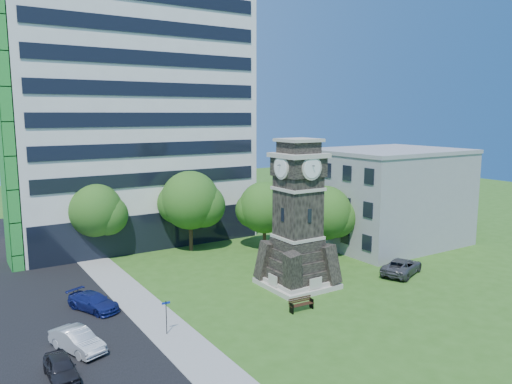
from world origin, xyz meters
TOP-DOWN VIEW (x-y plane):
  - ground at (0.00, 0.00)m, footprint 160.00×160.00m
  - sidewalk at (-9.50, 5.00)m, footprint 3.00×70.00m
  - street at (-18.00, 5.00)m, footprint 14.00×80.00m
  - clock_tower at (3.00, 2.00)m, footprint 5.40×5.40m
  - office_tall at (-3.20, 25.84)m, footprint 26.20×15.11m
  - office_low at (19.97, 8.00)m, footprint 15.20×12.20m
  - car_street_south at (-16.73, -2.97)m, footprint 1.44×3.58m
  - car_street_mid at (-15.23, -0.18)m, footprint 2.75×4.37m
  - car_street_north at (-12.73, 5.73)m, footprint 3.42×4.71m
  - car_east_lot at (12.69, -0.65)m, footprint 5.67×4.13m
  - park_bench at (0.00, -2.45)m, footprint 1.93×0.51m
  - street_sign at (-9.82, -1.00)m, footprint 0.55×0.06m
  - tree_nw at (-8.87, 18.83)m, footprint 5.80×5.27m
  - tree_nc at (0.27, 16.62)m, footprint 6.68×6.07m
  - tree_ne at (7.19, 13.16)m, footprint 6.01×5.47m
  - tree_east at (10.64, 7.53)m, footprint 5.96×5.42m

SIDE VIEW (x-z plane):
  - ground at x=0.00m, z-range 0.00..0.00m
  - street at x=-18.00m, z-range 0.00..0.02m
  - sidewalk at x=-9.50m, z-range 0.00..0.06m
  - park_bench at x=0.00m, z-range 0.03..1.03m
  - car_street_south at x=-16.73m, z-range 0.00..1.22m
  - car_street_north at x=-12.73m, z-range 0.00..1.27m
  - car_street_mid at x=-15.23m, z-range 0.00..1.36m
  - car_east_lot at x=12.69m, z-range 0.00..1.43m
  - street_sign at x=-9.82m, z-range 0.29..2.59m
  - tree_east at x=10.64m, z-range 0.69..7.83m
  - tree_ne at x=7.19m, z-range 0.67..7.85m
  - tree_nw at x=-8.87m, z-range 0.94..8.49m
  - tree_nc at x=0.27m, z-range 0.94..9.33m
  - office_low at x=19.97m, z-range 0.01..10.41m
  - clock_tower at x=3.00m, z-range -0.83..11.39m
  - office_tall at x=-3.20m, z-range -0.08..28.52m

